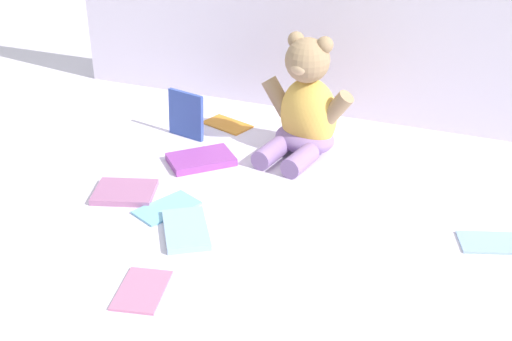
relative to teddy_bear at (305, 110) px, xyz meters
name	(u,v)px	position (x,y,z in m)	size (l,w,h in m)	color
ground_plane	(275,193)	(0.01, -0.20, -0.10)	(3.20, 3.20, 0.00)	silver
teddy_bear	(305,110)	(0.00, 0.00, 0.00)	(0.22, 0.21, 0.27)	#E5B24C
book_case_1	(125,192)	(-0.27, -0.32, -0.09)	(0.10, 0.12, 0.01)	#A36390
book_case_2	(186,115)	(-0.28, -0.03, -0.04)	(0.10, 0.01, 0.11)	#354EA5
book_case_3	(142,289)	(-0.08, -0.57, -0.09)	(0.07, 0.11, 0.01)	#BF6E97
book_case_4	(201,159)	(-0.19, -0.14, -0.09)	(0.09, 0.14, 0.02)	purple
book_case_5	(227,124)	(-0.22, 0.07, -0.10)	(0.07, 0.11, 0.01)	orange
book_case_6	(186,230)	(-0.09, -0.40, -0.09)	(0.08, 0.13, 0.01)	#8EB1D0
book_case_7	(167,207)	(-0.17, -0.34, -0.09)	(0.07, 0.12, 0.01)	#77BEE0
book_case_8	(490,242)	(0.42, -0.23, -0.09)	(0.07, 0.11, 0.01)	#89AACC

